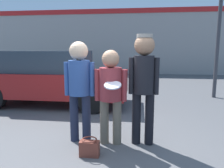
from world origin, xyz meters
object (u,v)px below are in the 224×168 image
at_px(person_left, 79,83).
at_px(parked_car_near, 51,77).
at_px(parked_car_far, 9,66).
at_px(handbag, 89,148).
at_px(person_right, 144,79).
at_px(person_middle_with_frisbee, 111,89).
at_px(shrub, 77,67).

relative_size(person_left, parked_car_near, 0.40).
xyz_separation_m(parked_car_far, handbag, (5.62, -6.84, -0.64)).
distance_m(parked_car_far, handbag, 8.88).
relative_size(parked_car_near, parked_car_far, 0.97).
bearing_deg(handbag, person_right, 34.91).
distance_m(person_right, parked_car_far, 8.99).
distance_m(person_middle_with_frisbee, handbag, 1.00).
distance_m(person_left, parked_car_far, 8.26).
xyz_separation_m(parked_car_near, shrub, (-1.48, 7.62, -0.33)).
bearing_deg(person_right, shrub, 112.29).
bearing_deg(shrub, person_middle_with_frisbee, -70.53).
height_order(parked_car_near, parked_car_far, parked_car_near).
height_order(person_left, handbag, person_left).
relative_size(parked_car_near, shrub, 4.70).
height_order(person_left, person_middle_with_frisbee, person_left).
bearing_deg(person_left, person_right, 1.37).
xyz_separation_m(parked_car_far, shrub, (2.30, 3.80, -0.31)).
distance_m(person_left, person_middle_with_frisbee, 0.56).
xyz_separation_m(person_middle_with_frisbee, shrub, (-3.58, 10.14, -0.49)).
bearing_deg(parked_car_far, parked_car_near, -45.28).
bearing_deg(parked_car_near, shrub, 101.01).
bearing_deg(handbag, parked_car_far, 129.44).
distance_m(person_left, handbag, 1.10).
height_order(parked_car_near, handbag, parked_car_near).
xyz_separation_m(person_right, parked_car_near, (-2.65, 2.46, -0.35)).
relative_size(person_middle_with_frisbee, handbag, 5.36).
relative_size(person_left, person_right, 0.94).
bearing_deg(person_right, person_middle_with_frisbee, -172.90).
bearing_deg(person_middle_with_frisbee, shrub, 109.47).
xyz_separation_m(person_left, parked_car_far, (-5.34, 6.30, -0.28)).
xyz_separation_m(person_middle_with_frisbee, handbag, (-0.26, -0.49, -0.82)).
xyz_separation_m(person_right, handbag, (-0.81, -0.56, -1.01)).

